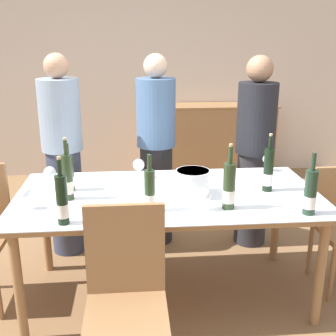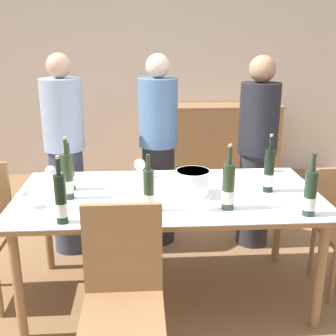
{
  "view_description": "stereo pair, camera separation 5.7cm",
  "coord_description": "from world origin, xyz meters",
  "px_view_note": "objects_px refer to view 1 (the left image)",
  "views": [
    {
      "loc": [
        -0.23,
        -2.63,
        1.8
      ],
      "look_at": [
        0.0,
        0.0,
        0.96
      ],
      "focal_mm": 45.0,
      "sensor_mm": 36.0,
      "label": 1
    },
    {
      "loc": [
        -0.17,
        -2.64,
        1.8
      ],
      "look_at": [
        0.0,
        0.0,
        0.96
      ],
      "focal_mm": 45.0,
      "sensor_mm": 36.0,
      "label": 2
    }
  ],
  "objects_px": {
    "ice_bucket": "(193,182)",
    "wine_glass_4": "(139,165)",
    "wine_glass_1": "(25,195)",
    "dining_table": "(168,202)",
    "chair_near_front": "(126,288)",
    "sideboard_cabinet": "(214,141)",
    "person_guest_right": "(254,153)",
    "person_host": "(63,157)",
    "person_guest_left": "(156,152)",
    "wine_bottle_6": "(69,174)",
    "wine_bottle_5": "(62,201)",
    "wine_bottle_1": "(229,187)",
    "wine_glass_0": "(50,173)",
    "wine_bottle_2": "(150,192)",
    "wine_glass_3": "(267,160)",
    "wine_bottle_4": "(68,178)",
    "wine_glass_2": "(205,196)",
    "wine_bottle_3": "(268,171)",
    "wine_bottle_0": "(310,193)"
  },
  "relations": [
    {
      "from": "person_host",
      "to": "person_guest_right",
      "type": "xyz_separation_m",
      "value": [
        1.61,
        0.02,
        -0.01
      ]
    },
    {
      "from": "ice_bucket",
      "to": "wine_glass_4",
      "type": "bearing_deg",
      "value": 132.09
    },
    {
      "from": "wine_bottle_2",
      "to": "wine_bottle_6",
      "type": "distance_m",
      "value": 0.67
    },
    {
      "from": "wine_bottle_6",
      "to": "person_guest_right",
      "type": "distance_m",
      "value": 1.61
    },
    {
      "from": "ice_bucket",
      "to": "wine_bottle_0",
      "type": "relative_size",
      "value": 0.6
    },
    {
      "from": "dining_table",
      "to": "ice_bucket",
      "type": "relative_size",
      "value": 8.93
    },
    {
      "from": "ice_bucket",
      "to": "wine_bottle_5",
      "type": "distance_m",
      "value": 0.88
    },
    {
      "from": "wine_bottle_4",
      "to": "wine_bottle_5",
      "type": "height_order",
      "value": "wine_bottle_4"
    },
    {
      "from": "person_host",
      "to": "wine_glass_1",
      "type": "bearing_deg",
      "value": -95.45
    },
    {
      "from": "wine_glass_3",
      "to": "wine_glass_4",
      "type": "height_order",
      "value": "wine_glass_4"
    },
    {
      "from": "ice_bucket",
      "to": "wine_glass_4",
      "type": "height_order",
      "value": "ice_bucket"
    },
    {
      "from": "wine_bottle_5",
      "to": "wine_glass_0",
      "type": "relative_size",
      "value": 2.49
    },
    {
      "from": "wine_bottle_2",
      "to": "wine_glass_4",
      "type": "bearing_deg",
      "value": 94.94
    },
    {
      "from": "sideboard_cabinet",
      "to": "dining_table",
      "type": "distance_m",
      "value": 2.77
    },
    {
      "from": "wine_bottle_1",
      "to": "wine_bottle_6",
      "type": "bearing_deg",
      "value": 158.4
    },
    {
      "from": "sideboard_cabinet",
      "to": "wine_glass_1",
      "type": "distance_m",
      "value": 3.32
    },
    {
      "from": "wine_bottle_4",
      "to": "wine_glass_4",
      "type": "xyz_separation_m",
      "value": [
        0.46,
        0.39,
        -0.04
      ]
    },
    {
      "from": "wine_bottle_3",
      "to": "wine_glass_0",
      "type": "height_order",
      "value": "wine_bottle_3"
    },
    {
      "from": "wine_glass_1",
      "to": "sideboard_cabinet",
      "type": "bearing_deg",
      "value": 58.65
    },
    {
      "from": "wine_bottle_1",
      "to": "sideboard_cabinet",
      "type": "bearing_deg",
      "value": 80.64
    },
    {
      "from": "sideboard_cabinet",
      "to": "chair_near_front",
      "type": "distance_m",
      "value": 3.54
    },
    {
      "from": "wine_bottle_4",
      "to": "wine_bottle_5",
      "type": "bearing_deg",
      "value": -86.7
    },
    {
      "from": "wine_bottle_0",
      "to": "wine_bottle_5",
      "type": "height_order",
      "value": "wine_bottle_5"
    },
    {
      "from": "wine_bottle_5",
      "to": "wine_glass_3",
      "type": "bearing_deg",
      "value": 30.48
    },
    {
      "from": "wine_bottle_5",
      "to": "wine_bottle_4",
      "type": "bearing_deg",
      "value": 93.3
    },
    {
      "from": "wine_bottle_1",
      "to": "wine_bottle_3",
      "type": "bearing_deg",
      "value": 40.5
    },
    {
      "from": "wine_bottle_3",
      "to": "chair_near_front",
      "type": "height_order",
      "value": "wine_bottle_3"
    },
    {
      "from": "sideboard_cabinet",
      "to": "wine_bottle_5",
      "type": "distance_m",
      "value": 3.41
    },
    {
      "from": "wine_glass_1",
      "to": "wine_bottle_4",
      "type": "bearing_deg",
      "value": 30.02
    },
    {
      "from": "wine_bottle_1",
      "to": "wine_bottle_4",
      "type": "relative_size",
      "value": 0.99
    },
    {
      "from": "wine_bottle_5",
      "to": "wine_glass_2",
      "type": "relative_size",
      "value": 2.88
    },
    {
      "from": "sideboard_cabinet",
      "to": "person_guest_left",
      "type": "xyz_separation_m",
      "value": [
        -0.86,
        -1.77,
        0.35
      ]
    },
    {
      "from": "ice_bucket",
      "to": "wine_glass_1",
      "type": "height_order",
      "value": "ice_bucket"
    },
    {
      "from": "wine_glass_1",
      "to": "wine_glass_3",
      "type": "xyz_separation_m",
      "value": [
        1.7,
        0.61,
        0.0
      ]
    },
    {
      "from": "wine_bottle_2",
      "to": "chair_near_front",
      "type": "relative_size",
      "value": 0.36
    },
    {
      "from": "ice_bucket",
      "to": "wine_glass_3",
      "type": "relative_size",
      "value": 1.7
    },
    {
      "from": "wine_bottle_5",
      "to": "wine_glass_4",
      "type": "xyz_separation_m",
      "value": [
        0.44,
        0.77,
        -0.04
      ]
    },
    {
      "from": "wine_glass_2",
      "to": "wine_glass_4",
      "type": "distance_m",
      "value": 0.75
    },
    {
      "from": "dining_table",
      "to": "chair_near_front",
      "type": "height_order",
      "value": "chair_near_front"
    },
    {
      "from": "wine_bottle_1",
      "to": "wine_glass_0",
      "type": "height_order",
      "value": "wine_bottle_1"
    },
    {
      "from": "wine_bottle_1",
      "to": "person_host",
      "type": "relative_size",
      "value": 0.24
    },
    {
      "from": "wine_glass_3",
      "to": "wine_bottle_6",
      "type": "bearing_deg",
      "value": -168.27
    },
    {
      "from": "wine_bottle_6",
      "to": "person_host",
      "type": "height_order",
      "value": "person_host"
    },
    {
      "from": "sideboard_cabinet",
      "to": "wine_bottle_6",
      "type": "bearing_deg",
      "value": -120.75
    },
    {
      "from": "person_host",
      "to": "person_guest_right",
      "type": "bearing_deg",
      "value": 0.54
    },
    {
      "from": "wine_glass_2",
      "to": "wine_glass_1",
      "type": "bearing_deg",
      "value": 174.11
    },
    {
      "from": "dining_table",
      "to": "person_guest_right",
      "type": "bearing_deg",
      "value": 43.23
    },
    {
      "from": "wine_bottle_5",
      "to": "wine_glass_3",
      "type": "height_order",
      "value": "wine_bottle_5"
    },
    {
      "from": "wine_glass_4",
      "to": "wine_glass_2",
      "type": "bearing_deg",
      "value": -59.03
    },
    {
      "from": "sideboard_cabinet",
      "to": "person_guest_right",
      "type": "relative_size",
      "value": 0.95
    }
  ]
}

